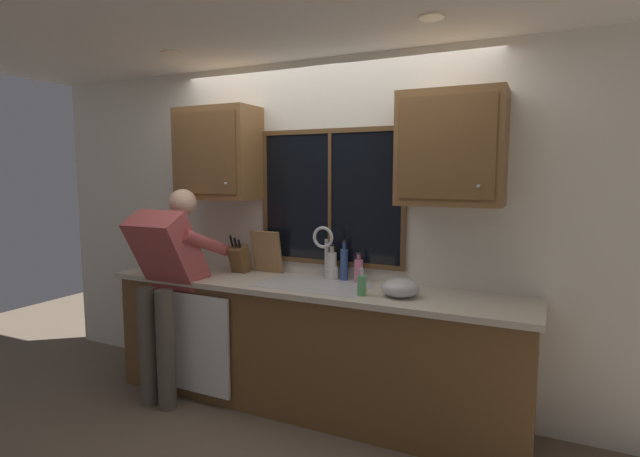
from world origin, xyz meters
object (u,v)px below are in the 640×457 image
Objects in this scene: cutting_board at (267,252)px; soap_dispenser at (362,285)px; bottle_green_glass at (344,264)px; bottle_amber_small at (332,265)px; person_standing at (167,273)px; mixing_bowl at (400,288)px; bottle_tall_clear at (359,270)px; knife_block at (240,259)px.

cutting_board is 1.01m from soap_dispenser.
bottle_green_glass is 0.10m from bottle_amber_small.
person_standing is 1.72m from mixing_bowl.
bottle_amber_small is (-0.10, -0.01, -0.02)m from bottle_green_glass.
soap_dispenser is at bearing -66.00° from bottle_tall_clear.
knife_block reaches higher than bottle_tall_clear.
cutting_board is at bearing -179.20° from bottle_amber_small.
knife_block is at bearing 54.51° from person_standing.
bottle_green_glass is (-0.28, 0.37, 0.05)m from soap_dispenser.
bottle_green_glass reaches higher than bottle_tall_clear.
bottle_amber_small is (1.09, 0.55, 0.06)m from person_standing.
mixing_bowl is 0.25m from soap_dispenser.
bottle_amber_small reaches higher than bottle_tall_clear.
person_standing is 6.41× the size of mixing_bowl.
soap_dispenser is at bearing -44.19° from bottle_amber_small.
bottle_green_glass is 0.13m from bottle_tall_clear.
cutting_board is at bearing 159.22° from soap_dispenser.
person_standing is 8.59× the size of soap_dispenser.
bottle_green_glass is at bearing 126.87° from soap_dispenser.
knife_block is 0.94× the size of cutting_board.
person_standing is at bearing -154.68° from bottle_green_glass.
soap_dispenser is 0.38m from bottle_tall_clear.
mixing_bowl is at bearing -24.55° from bottle_amber_small.
mixing_bowl is 0.94× the size of bottle_amber_small.
soap_dispenser is at bearing -159.63° from mixing_bowl.
person_standing is at bearing -153.12° from bottle_amber_small.
cutting_board is at bearing -178.61° from bottle_green_glass.
bottle_tall_clear is (1.31, 0.54, 0.04)m from person_standing.
bottle_tall_clear is at bearing -0.43° from cutting_board.
mixing_bowl is at bearing -7.66° from knife_block.
cutting_board reaches higher than bottle_tall_clear.
bottle_green_glass is (0.66, 0.02, -0.04)m from cutting_board.
mixing_bowl is 0.47m from bottle_tall_clear.
bottle_green_glass is at bearing 6.69° from knife_block.
knife_block is 1.74× the size of soap_dispenser.
knife_block reaches higher than bottle_amber_small.
bottle_green_glass is (1.19, 0.56, 0.07)m from person_standing.
bottle_amber_small is (0.56, 0.01, -0.06)m from cutting_board.
cutting_board reaches higher than bottle_amber_small.
soap_dispenser is 0.47m from bottle_green_glass.
person_standing is 1.42m from bottle_tall_clear.
person_standing is 4.65× the size of cutting_board.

